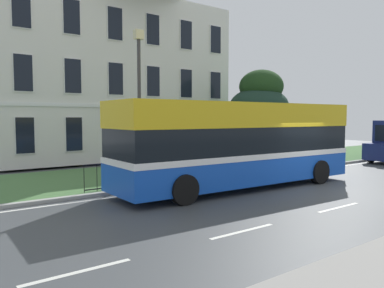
% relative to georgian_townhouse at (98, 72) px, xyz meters
% --- Properties ---
extents(ground_plane, '(60.00, 56.00, 0.18)m').
position_rel_georgian_townhouse_xyz_m(ground_plane, '(1.46, -15.92, -5.91)').
color(ground_plane, '#3E4245').
extents(georgian_townhouse, '(15.10, 10.82, 11.51)m').
position_rel_georgian_townhouse_xyz_m(georgian_townhouse, '(0.00, 0.00, 0.00)').
color(georgian_townhouse, silver).
rests_on(georgian_townhouse, ground_plane).
extents(iron_verge_railing, '(12.12, 0.04, 0.97)m').
position_rel_georgian_townhouse_xyz_m(iron_verge_railing, '(-0.00, -12.82, -5.28)').
color(iron_verge_railing, black).
rests_on(iron_verge_railing, ground_plane).
extents(evergreen_tree, '(4.62, 4.62, 5.68)m').
position_rel_georgian_townhouse_xyz_m(evergreen_tree, '(6.89, -8.60, -3.48)').
color(evergreen_tree, '#423328').
rests_on(evergreen_tree, ground_plane).
extents(single_decker_bus, '(10.23, 2.90, 3.24)m').
position_rel_georgian_townhouse_xyz_m(single_decker_bus, '(-0.69, -14.87, -4.19)').
color(single_decker_bus, blue).
rests_on(single_decker_bus, ground_plane).
extents(street_lamp_post, '(0.36, 0.24, 6.00)m').
position_rel_georgian_townhouse_xyz_m(street_lamp_post, '(-3.43, -12.02, -2.30)').
color(street_lamp_post, '#333338').
rests_on(street_lamp_post, ground_plane).
extents(litter_bin, '(0.54, 0.54, 1.19)m').
position_rel_georgian_townhouse_xyz_m(litter_bin, '(-0.31, -11.91, -5.18)').
color(litter_bin, '#23472D').
rests_on(litter_bin, ground_plane).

